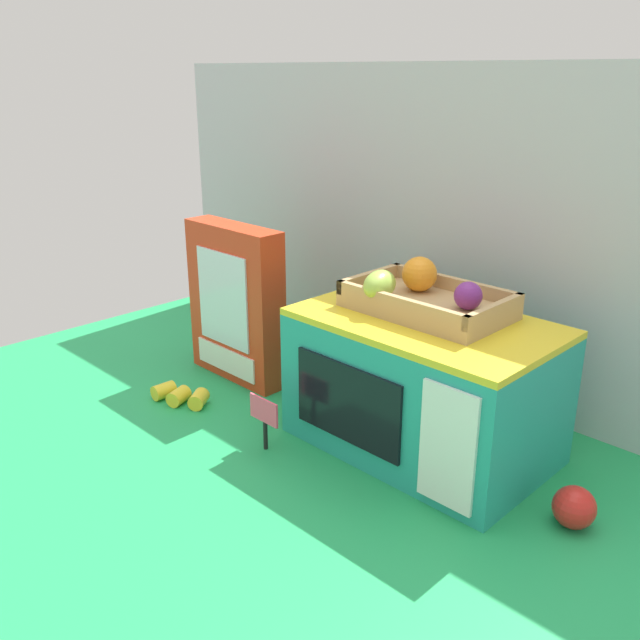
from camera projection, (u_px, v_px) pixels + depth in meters
name	position (u px, v px, depth m)	size (l,w,h in m)	color
ground_plane	(333.00, 425.00, 1.31)	(1.70, 1.70, 0.00)	#219E54
display_back_panel	(440.00, 231.00, 1.41)	(1.61, 0.03, 0.66)	#B7BABF
toy_microwave	(423.00, 385.00, 1.20)	(0.44, 0.28, 0.24)	teal
food_groups_crate	(423.00, 297.00, 1.18)	(0.27, 0.18, 0.08)	tan
cookie_set_box	(236.00, 303.00, 1.47)	(0.25, 0.07, 0.34)	red
price_sign	(264.00, 416.00, 1.21)	(0.07, 0.01, 0.10)	black
loose_toy_banana	(180.00, 395.00, 1.39)	(0.13, 0.08, 0.03)	yellow
loose_toy_apple	(574.00, 507.00, 1.01)	(0.06, 0.06, 0.06)	red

